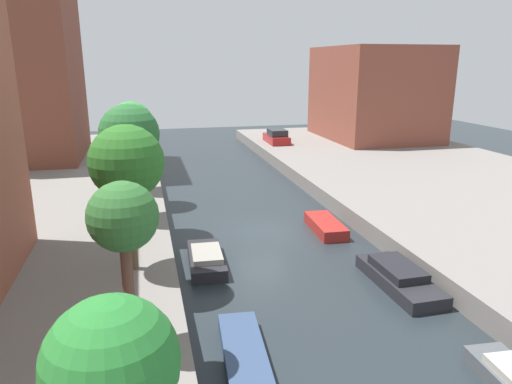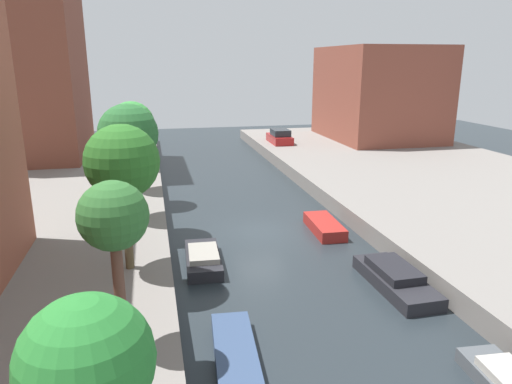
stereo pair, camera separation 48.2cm
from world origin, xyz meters
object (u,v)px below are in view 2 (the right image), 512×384
(moored_boat_left_1, at_px, (236,359))
(moored_boat_right_3, at_px, (324,226))
(apartment_tower_far, at_px, (13,44))
(moored_boat_left_2, at_px, (203,258))
(low_block_right, at_px, (378,93))
(street_tree_2, at_px, (122,163))
(street_tree_1, at_px, (113,219))
(parked_car, at_px, (280,137))
(street_tree_3, at_px, (128,135))
(street_tree_4, at_px, (132,124))
(moored_boat_right_2, at_px, (395,279))
(street_tree_0, at_px, (87,364))

(moored_boat_left_1, bearing_deg, moored_boat_right_3, 57.01)
(apartment_tower_far, height_order, moored_boat_left_2, apartment_tower_far)
(low_block_right, height_order, street_tree_2, low_block_right)
(street_tree_1, height_order, parked_car, street_tree_1)
(street_tree_2, xyz_separation_m, street_tree_3, (0.00, 6.35, 0.12))
(street_tree_1, height_order, street_tree_4, street_tree_4)
(street_tree_2, xyz_separation_m, moored_boat_left_2, (3.10, 1.77, -4.94))
(street_tree_1, xyz_separation_m, parked_car, (13.73, 32.64, -3.26))
(street_tree_2, bearing_deg, moored_boat_right_3, 25.12)
(parked_car, distance_m, moored_boat_left_1, 34.65)
(moored_boat_left_2, bearing_deg, moored_boat_right_2, -27.42)
(street_tree_1, height_order, moored_boat_left_1, street_tree_1)
(street_tree_4, height_order, moored_boat_left_1, street_tree_4)
(apartment_tower_far, distance_m, street_tree_4, 16.99)
(parked_car, xyz_separation_m, moored_boat_right_3, (-3.71, -22.56, -1.28))
(moored_boat_left_1, bearing_deg, street_tree_3, 105.00)
(street_tree_3, relative_size, parked_car, 1.42)
(low_block_right, bearing_deg, street_tree_0, -121.87)
(parked_car, xyz_separation_m, moored_boat_left_2, (-10.64, -25.48, -1.24))
(apartment_tower_far, bearing_deg, street_tree_2, -69.57)
(street_tree_1, xyz_separation_m, moored_boat_left_1, (3.24, -0.36, -4.58))
(street_tree_1, distance_m, parked_car, 35.56)
(low_block_right, relative_size, street_tree_3, 2.16)
(moored_boat_left_2, distance_m, moored_boat_right_3, 7.52)
(low_block_right, height_order, moored_boat_right_2, low_block_right)
(apartment_tower_far, relative_size, street_tree_1, 3.78)
(parked_car, bearing_deg, street_tree_0, -109.51)
(apartment_tower_far, xyz_separation_m, moored_boat_right_2, (19.90, -27.26, -9.91))
(street_tree_3, relative_size, moored_boat_left_1, 1.28)
(street_tree_0, distance_m, moored_boat_right_2, 14.75)
(street_tree_3, bearing_deg, moored_boat_right_2, -38.72)
(street_tree_1, bearing_deg, apartment_tower_far, 107.06)
(street_tree_2, bearing_deg, apartment_tower_far, 110.43)
(street_tree_4, relative_size, moored_boat_right_3, 1.54)
(street_tree_3, xyz_separation_m, moored_boat_left_1, (3.24, -12.10, -5.14))
(parked_car, bearing_deg, low_block_right, 4.46)
(parked_car, height_order, moored_boat_left_2, parked_car)
(street_tree_2, height_order, moored_boat_left_1, street_tree_2)
(street_tree_4, bearing_deg, moored_boat_left_1, -79.62)
(moored_boat_right_2, xyz_separation_m, moored_boat_right_3, (-0.50, 6.78, -0.07))
(moored_boat_right_2, height_order, moored_boat_right_3, moored_boat_right_2)
(street_tree_2, relative_size, moored_boat_right_2, 1.24)
(moored_boat_right_2, bearing_deg, apartment_tower_far, 126.14)
(street_tree_3, height_order, parked_car, street_tree_3)
(street_tree_3, distance_m, moored_boat_left_1, 13.54)
(street_tree_1, distance_m, moored_boat_left_1, 5.63)
(street_tree_2, xyz_separation_m, moored_boat_right_2, (10.52, -2.08, -4.90))
(apartment_tower_far, relative_size, street_tree_2, 3.24)
(street_tree_3, distance_m, moored_boat_right_3, 11.36)
(apartment_tower_far, relative_size, low_block_right, 1.45)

